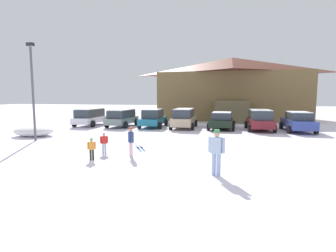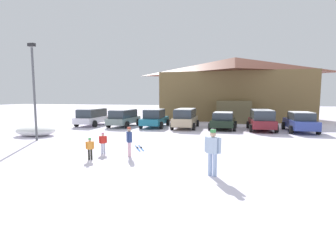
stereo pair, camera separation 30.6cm
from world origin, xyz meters
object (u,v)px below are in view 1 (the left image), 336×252
at_px(parked_beige_suv, 184,118).
at_px(parked_white_suv, 90,116).
at_px(parked_black_sedan, 222,120).
at_px(skier_child_in_red_jacket, 104,142).
at_px(parked_maroon_van, 260,119).
at_px(skier_teen_in_navy_coat, 131,140).
at_px(lamp_post, 33,87).
at_px(plowed_snow_pile, 34,131).
at_px(pair_of_skis, 140,148).
at_px(skier_adult_in_blue_parka, 216,150).
at_px(parked_grey_wagon, 122,117).
at_px(parked_blue_hatchback, 298,121).
at_px(skier_child_in_orange_jacket, 92,148).
at_px(parked_teal_hatchback, 153,118).
at_px(ski_lodge, 231,88).

bearing_deg(parked_beige_suv, parked_white_suv, -179.06).
bearing_deg(parked_black_sedan, skier_child_in_red_jacket, -114.05).
relative_size(parked_maroon_van, skier_teen_in_navy_coat, 3.15).
distance_m(lamp_post, plowed_snow_pile, 3.83).
xyz_separation_m(parked_beige_suv, skier_teen_in_navy_coat, (-0.34, -11.86, -0.15)).
bearing_deg(plowed_snow_pile, pair_of_skis, -15.40).
relative_size(parked_white_suv, skier_adult_in_blue_parka, 2.87).
distance_m(parked_maroon_van, skier_adult_in_blue_parka, 14.21).
xyz_separation_m(parked_maroon_van, lamp_post, (-14.53, -9.11, 2.49)).
height_order(parked_grey_wagon, skier_child_in_red_jacket, parked_grey_wagon).
distance_m(parked_blue_hatchback, skier_child_in_red_jacket, 16.10).
xyz_separation_m(skier_child_in_red_jacket, pair_of_skis, (1.26, 1.70, -0.57)).
height_order(parked_beige_suv, parked_black_sedan, parked_beige_suv).
relative_size(parked_beige_suv, skier_child_in_red_jacket, 4.54).
bearing_deg(skier_child_in_orange_jacket, parked_beige_suv, 82.19).
xyz_separation_m(parked_blue_hatchback, pair_of_skis, (-10.06, -9.76, -0.81)).
relative_size(parked_beige_suv, parked_black_sedan, 1.11).
bearing_deg(parked_blue_hatchback, parked_teal_hatchback, 179.29).
height_order(pair_of_skis, lamp_post, lamp_post).
bearing_deg(lamp_post, parked_beige_suv, 48.62).
xyz_separation_m(parked_white_suv, skier_child_in_orange_jacket, (7.54, -12.79, -0.34)).
bearing_deg(parked_black_sedan, skier_teen_in_navy_coat, -107.13).
xyz_separation_m(parked_white_suv, skier_teen_in_navy_coat, (8.97, -11.71, -0.11)).
bearing_deg(parked_grey_wagon, parked_blue_hatchback, 0.40).
relative_size(parked_maroon_van, plowed_snow_pile, 1.54).
xyz_separation_m(parked_blue_hatchback, skier_teen_in_navy_coat, (-9.78, -11.73, -0.03)).
distance_m(parked_blue_hatchback, pair_of_skis, 14.04).
xyz_separation_m(parked_beige_suv, plowed_snow_pile, (-9.60, -7.41, -0.57)).
relative_size(parked_grey_wagon, parked_maroon_van, 0.99).
relative_size(parked_black_sedan, skier_child_in_orange_jacket, 4.35).
bearing_deg(skier_teen_in_navy_coat, plowed_snow_pile, 154.33).
xyz_separation_m(parked_black_sedan, pair_of_skis, (-3.97, -10.01, -0.76)).
bearing_deg(parked_blue_hatchback, parked_black_sedan, 177.66).
distance_m(parked_beige_suv, skier_adult_in_blue_parka, 14.44).
bearing_deg(parked_beige_suv, skier_child_in_red_jacket, -99.19).
xyz_separation_m(parked_beige_suv, parked_black_sedan, (3.35, 0.12, -0.17)).
bearing_deg(parked_black_sedan, parked_beige_suv, -177.90).
height_order(skier_child_in_red_jacket, pair_of_skis, skier_child_in_red_jacket).
height_order(parked_grey_wagon, parked_beige_suv, parked_beige_suv).
distance_m(parked_black_sedan, skier_child_in_red_jacket, 12.82).
bearing_deg(skier_adult_in_blue_parka, ski_lodge, 89.42).
bearing_deg(parked_beige_suv, skier_child_in_orange_jacket, -97.81).
bearing_deg(parked_grey_wagon, plowed_snow_pile, -117.04).
distance_m(parked_maroon_van, parked_blue_hatchback, 2.94).
bearing_deg(parked_white_suv, parked_blue_hatchback, 0.08).
xyz_separation_m(parked_teal_hatchback, parked_beige_suv, (2.92, -0.03, 0.10)).
xyz_separation_m(parked_teal_hatchback, parked_blue_hatchback, (12.36, -0.15, -0.02)).
height_order(parked_grey_wagon, pair_of_skis, parked_grey_wagon).
bearing_deg(parked_grey_wagon, skier_child_in_red_jacket, -70.31).
distance_m(ski_lodge, parked_grey_wagon, 15.82).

